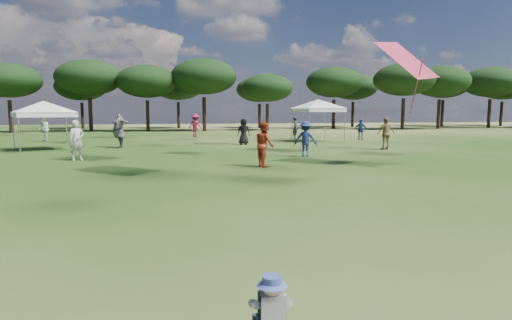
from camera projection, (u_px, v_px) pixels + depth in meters
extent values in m
cylinder|color=black|center=(11.00, 116.00, 41.46)|extent=(0.36, 0.36, 3.14)
ellipsoid|color=black|center=(8.00, 80.00, 41.07)|extent=(6.11, 6.11, 3.29)
cylinder|color=black|center=(91.00, 115.00, 44.39)|extent=(0.40, 0.40, 3.46)
ellipsoid|color=black|center=(89.00, 77.00, 43.95)|extent=(6.73, 6.73, 3.63)
cylinder|color=black|center=(148.00, 116.00, 44.46)|extent=(0.37, 0.37, 3.21)
ellipsoid|color=black|center=(147.00, 81.00, 44.06)|extent=(6.24, 6.24, 3.36)
cylinder|color=black|center=(204.00, 114.00, 45.20)|extent=(0.41, 0.41, 3.56)
ellipsoid|color=black|center=(204.00, 77.00, 44.76)|extent=(6.91, 6.91, 3.73)
cylinder|color=black|center=(267.00, 117.00, 47.00)|extent=(0.33, 0.33, 2.88)
ellipsoid|color=black|center=(267.00, 88.00, 46.64)|extent=(5.60, 5.60, 3.02)
cylinder|color=black|center=(334.00, 114.00, 51.18)|extent=(0.39, 0.39, 3.44)
ellipsoid|color=black|center=(334.00, 82.00, 50.75)|extent=(6.69, 6.69, 3.60)
cylinder|color=black|center=(403.00, 114.00, 48.77)|extent=(0.40, 0.40, 3.53)
ellipsoid|color=black|center=(404.00, 79.00, 48.33)|extent=(6.86, 6.86, 3.70)
cylinder|color=black|center=(439.00, 114.00, 50.18)|extent=(0.40, 0.40, 3.47)
ellipsoid|color=black|center=(440.00, 81.00, 49.74)|extent=(6.74, 6.74, 3.63)
cylinder|color=black|center=(489.00, 114.00, 53.88)|extent=(0.41, 0.41, 3.57)
ellipsoid|color=black|center=(491.00, 82.00, 53.44)|extent=(6.94, 6.94, 3.74)
cylinder|color=black|center=(82.00, 116.00, 51.26)|extent=(0.36, 0.36, 3.11)
ellipsoid|color=black|center=(81.00, 87.00, 50.87)|extent=(6.05, 6.05, 3.26)
cylinder|color=black|center=(179.00, 115.00, 52.83)|extent=(0.37, 0.37, 3.20)
ellipsoid|color=black|center=(178.00, 86.00, 52.43)|extent=(6.21, 6.21, 3.35)
cylinder|color=black|center=(259.00, 116.00, 53.76)|extent=(0.34, 0.34, 2.99)
ellipsoid|color=black|center=(259.00, 89.00, 53.39)|extent=(5.81, 5.81, 3.13)
cylinder|color=black|center=(353.00, 114.00, 56.78)|extent=(0.38, 0.38, 3.31)
ellipsoid|color=black|center=(353.00, 87.00, 56.37)|extent=(6.43, 6.43, 3.47)
cylinder|color=black|center=(442.00, 113.00, 59.96)|extent=(0.42, 0.42, 3.64)
ellipsoid|color=black|center=(444.00, 84.00, 59.51)|extent=(7.06, 7.06, 3.81)
cylinder|color=black|center=(501.00, 114.00, 61.25)|extent=(0.40, 0.40, 3.46)
ellipsoid|color=black|center=(503.00, 87.00, 60.82)|extent=(6.72, 6.72, 3.62)
cylinder|color=gray|center=(19.00, 134.00, 21.07)|extent=(0.06, 0.06, 1.94)
cylinder|color=gray|center=(77.00, 132.00, 22.59)|extent=(0.06, 0.06, 1.94)
cylinder|color=gray|center=(14.00, 132.00, 23.27)|extent=(0.06, 0.06, 1.94)
cylinder|color=gray|center=(67.00, 130.00, 24.80)|extent=(0.06, 0.06, 1.94)
cube|color=silver|center=(44.00, 115.00, 22.83)|extent=(3.74, 3.74, 0.25)
pyramid|color=silver|center=(43.00, 101.00, 22.74)|extent=(5.37, 5.37, 0.60)
cylinder|color=gray|center=(309.00, 126.00, 27.74)|extent=(0.06, 0.06, 2.20)
cylinder|color=gray|center=(345.00, 126.00, 28.67)|extent=(0.06, 0.06, 2.20)
cylinder|color=gray|center=(292.00, 125.00, 30.20)|extent=(0.06, 0.06, 2.20)
cylinder|color=gray|center=(325.00, 125.00, 31.14)|extent=(0.06, 0.06, 2.20)
cube|color=silver|center=(318.00, 110.00, 29.32)|extent=(3.20, 3.20, 0.25)
pyramid|color=silver|center=(318.00, 99.00, 29.24)|extent=(5.66, 5.66, 0.60)
cube|color=white|center=(272.00, 306.00, 3.90)|extent=(0.24, 0.17, 0.25)
cylinder|color=white|center=(254.00, 304.00, 3.94)|extent=(0.08, 0.24, 0.15)
cylinder|color=white|center=(286.00, 301.00, 4.00)|extent=(0.08, 0.24, 0.15)
sphere|color=#E0B293|center=(272.00, 288.00, 3.89)|extent=(0.17, 0.17, 0.17)
cone|color=#556BC7|center=(272.00, 284.00, 3.88)|extent=(0.28, 0.28, 0.03)
cylinder|color=#556BC7|center=(272.00, 280.00, 3.88)|extent=(0.19, 0.19, 0.07)
imported|color=#AE371D|center=(264.00, 144.00, 16.01)|extent=(0.76, 0.91, 1.69)
imported|color=silver|center=(43.00, 129.00, 29.18)|extent=(0.94, 1.06, 1.81)
imported|color=#48474C|center=(119.00, 131.00, 24.33)|extent=(1.57, 2.42, 1.92)
imported|color=black|center=(244.00, 132.00, 26.51)|extent=(0.88, 0.67, 1.63)
imported|color=olive|center=(386.00, 134.00, 23.13)|extent=(1.05, 0.50, 1.75)
imported|color=navy|center=(306.00, 139.00, 19.51)|extent=(1.21, 1.00, 1.63)
imported|color=#28282D|center=(295.00, 128.00, 32.14)|extent=(0.60, 0.72, 1.68)
imported|color=#A21B3D|center=(195.00, 125.00, 34.82)|extent=(1.38, 1.27, 1.86)
imported|color=navy|center=(361.00, 130.00, 30.66)|extent=(0.96, 0.78, 1.53)
imported|color=beige|center=(77.00, 140.00, 18.06)|extent=(0.74, 0.65, 1.71)
plane|color=#CA3254|center=(407.00, 60.00, 16.03)|extent=(2.96, 2.58, 1.70)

